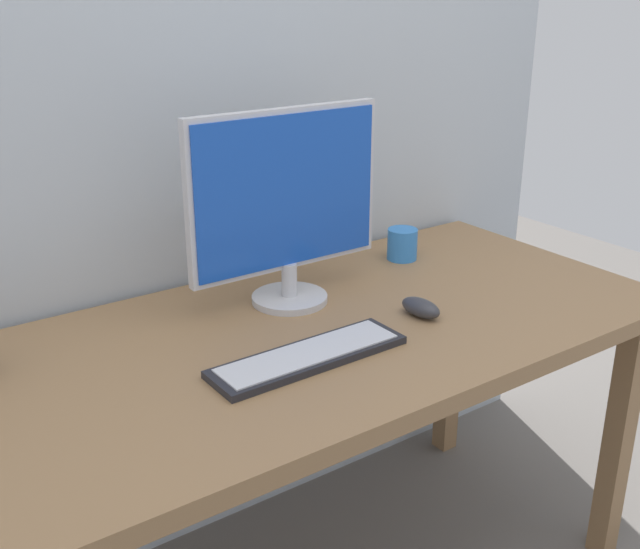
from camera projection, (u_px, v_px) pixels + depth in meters
desk at (317, 359)px, 1.69m from camera, size 1.62×0.77×0.75m
monitor at (286, 202)px, 1.71m from camera, size 0.48×0.18×0.45m
keyboard_primary at (309, 356)px, 1.51m from camera, size 0.42×0.12×0.02m
mouse at (421, 308)px, 1.70m from camera, size 0.06×0.11×0.04m
coffee_mug at (402, 244)px, 2.04m from camera, size 0.08×0.08×0.08m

